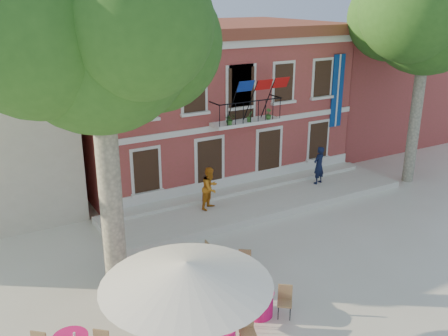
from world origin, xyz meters
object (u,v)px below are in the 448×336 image
plane_tree_west (98,40)px  plane_tree_east (429,15)px  pedestrian_navy (319,165)px  cafe_table_3 (222,265)px  pedestrian_orange (210,188)px  cafe_table_1 (259,302)px  patio_umbrella (186,274)px

plane_tree_west → plane_tree_east: bearing=7.7°
pedestrian_navy → cafe_table_3: bearing=14.1°
pedestrian_orange → cafe_table_3: pedestrian_orange is taller
plane_tree_west → pedestrian_navy: bearing=17.3°
plane_tree_east → pedestrian_orange: bearing=172.8°
plane_tree_east → cafe_table_1: size_ratio=5.79×
plane_tree_west → pedestrian_navy: (11.05, 3.45, -6.49)m
plane_tree_west → cafe_table_1: (3.12, -3.41, -7.27)m
pedestrian_orange → cafe_table_3: 5.00m
cafe_table_1 → patio_umbrella: bearing=-159.7°
patio_umbrella → cafe_table_1: (2.75, 1.02, -2.31)m
cafe_table_3 → cafe_table_1: bearing=-92.1°
plane_tree_west → pedestrian_orange: size_ratio=5.75×
plane_tree_east → cafe_table_3: plane_tree_east is taller
plane_tree_west → pedestrian_orange: (5.21, 3.44, -6.49)m
plane_tree_west → cafe_table_1: size_ratio=5.63×
cafe_table_3 → patio_umbrella: bearing=-130.3°
plane_tree_west → patio_umbrella: size_ratio=2.55×
plane_tree_east → cafe_table_3: size_ratio=5.77×
plane_tree_west → patio_umbrella: plane_tree_west is taller
plane_tree_east → pedestrian_navy: 8.31m
pedestrian_navy → cafe_table_1: (-7.94, -6.86, -0.78)m
pedestrian_navy → cafe_table_1: size_ratio=0.98×
pedestrian_orange → cafe_table_1: (-2.10, -6.84, -0.78)m
plane_tree_east → cafe_table_3: (-12.53, -3.19, -7.52)m
cafe_table_1 → cafe_table_3: same height
plane_tree_east → patio_umbrella: plane_tree_east is taller
patio_umbrella → pedestrian_navy: (10.69, 7.88, -1.53)m
plane_tree_east → patio_umbrella: size_ratio=2.62×
pedestrian_navy → pedestrian_orange: pedestrian_navy is taller
patio_umbrella → pedestrian_navy: 13.37m
patio_umbrella → pedestrian_orange: bearing=58.3°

